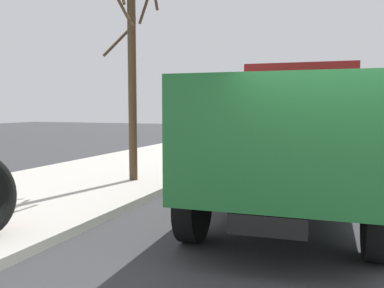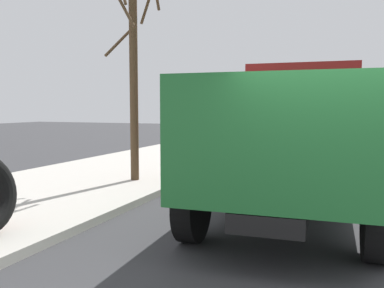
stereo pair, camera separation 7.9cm
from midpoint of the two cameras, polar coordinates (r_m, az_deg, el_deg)
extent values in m
plane|color=#38383A|center=(5.30, 21.03, -17.50)|extent=(80.00, 80.00, 0.00)
cube|color=#237033|center=(6.97, 13.41, 1.63)|extent=(4.91, 2.71, 1.60)
cube|color=maroon|center=(10.55, 15.30, 4.37)|extent=(2.11, 2.59, 2.20)
cube|color=black|center=(8.17, 14.01, -4.45)|extent=(7.03, 1.22, 0.24)
cylinder|color=black|center=(10.60, 8.30, -2.82)|extent=(1.11, 0.35, 1.10)
cylinder|color=black|center=(10.45, 21.92, -3.26)|extent=(1.11, 0.35, 1.10)
cylinder|color=black|center=(6.21, 0.43, -8.46)|extent=(1.11, 0.35, 1.10)
cylinder|color=black|center=(5.94, 24.31, -9.55)|extent=(1.11, 0.35, 1.10)
cube|color=slate|center=(21.72, 24.87, 3.59)|extent=(4.80, 2.50, 1.60)
cube|color=black|center=(20.66, 24.96, 0.95)|extent=(7.00, 0.91, 0.24)
cylinder|color=black|center=(18.34, 21.49, 0.22)|extent=(1.10, 0.30, 1.10)
cylinder|color=black|center=(22.93, 21.47, 1.14)|extent=(1.10, 0.30, 1.10)
cube|color=#1E3899|center=(31.68, 22.62, 4.01)|extent=(4.87, 2.64, 1.60)
cube|color=black|center=(28.07, 22.58, 4.53)|extent=(2.07, 2.56, 2.20)
cube|color=black|center=(30.60, 22.54, 2.25)|extent=(7.02, 1.11, 0.24)
cylinder|color=black|center=(28.33, 25.01, 1.71)|extent=(1.11, 0.33, 1.10)
cylinder|color=black|center=(28.35, 19.96, 1.89)|extent=(1.11, 0.33, 1.10)
cylinder|color=black|center=(32.92, 24.75, 2.14)|extent=(1.11, 0.33, 1.10)
cylinder|color=black|center=(32.94, 20.40, 2.29)|extent=(1.11, 0.33, 1.10)
cylinder|color=#4C3823|center=(10.57, -7.83, 7.91)|extent=(0.21, 0.21, 4.76)
cylinder|color=#4C3823|center=(10.58, -9.25, 18.23)|extent=(0.22, 0.75, 1.09)
cylinder|color=#4C3823|center=(11.06, -9.65, 13.94)|extent=(0.99, 0.40, 0.92)
camera|label=1|loc=(0.04, -89.69, 0.03)|focal=38.57mm
camera|label=2|loc=(0.04, 90.31, -0.03)|focal=38.57mm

